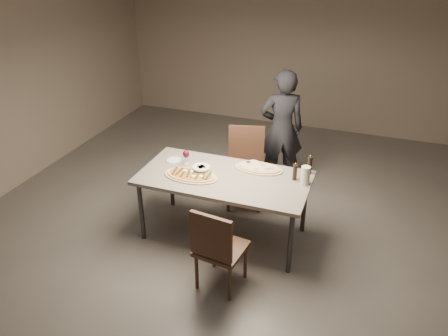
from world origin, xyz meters
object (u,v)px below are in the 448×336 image
(zucchini_pizza, at_px, (191,175))
(carafe, at_px, (305,175))
(ham_pizza, at_px, (259,168))
(bread_basket, at_px, (201,168))
(dining_table, at_px, (224,181))
(chair_near, at_px, (217,246))
(chair_far, at_px, (246,162))
(pepper_mill_left, at_px, (295,172))
(diner, at_px, (281,129))

(zucchini_pizza, xyz_separation_m, carafe, (1.16, 0.26, 0.08))
(ham_pizza, relative_size, bread_basket, 2.68)
(dining_table, distance_m, chair_near, 0.88)
(chair_far, bearing_deg, dining_table, 75.97)
(ham_pizza, distance_m, carafe, 0.56)
(zucchini_pizza, xyz_separation_m, chair_far, (0.32, 0.91, -0.22))
(dining_table, distance_m, zucchini_pizza, 0.36)
(dining_table, bearing_deg, chair_far, 90.12)
(chair_near, xyz_separation_m, chair_far, (-0.23, 1.61, 0.04))
(carafe, xyz_separation_m, chair_far, (-0.83, 0.65, -0.30))
(pepper_mill_left, bearing_deg, zucchini_pizza, -163.53)
(bread_basket, xyz_separation_m, chair_far, (0.26, 0.78, -0.25))
(chair_far, bearing_deg, bread_basket, 57.27)
(bread_basket, height_order, chair_far, chair_far)
(dining_table, xyz_separation_m, chair_far, (-0.00, 0.78, -0.15))
(dining_table, height_order, bread_basket, bread_basket)
(chair_far, bearing_deg, diner, -131.40)
(carafe, bearing_deg, bread_basket, -173.32)
(pepper_mill_left, distance_m, chair_near, 1.17)
(ham_pizza, bearing_deg, chair_near, -108.01)
(zucchini_pizza, bearing_deg, chair_near, -36.01)
(dining_table, xyz_separation_m, chair_near, (0.23, -0.83, -0.19))
(dining_table, bearing_deg, zucchini_pizza, -159.07)
(zucchini_pizza, distance_m, chair_far, 0.99)
(bread_basket, height_order, chair_near, chair_near)
(chair_far, relative_size, diner, 0.61)
(dining_table, distance_m, ham_pizza, 0.42)
(pepper_mill_left, bearing_deg, diner, 109.40)
(dining_table, relative_size, chair_far, 1.85)
(chair_near, bearing_deg, bread_basket, 127.77)
(diner, bearing_deg, zucchini_pizza, 43.98)
(zucchini_pizza, height_order, ham_pizza, zucchini_pizza)
(bread_basket, distance_m, diner, 1.47)
(bread_basket, relative_size, chair_far, 0.20)
(bread_basket, xyz_separation_m, diner, (0.56, 1.36, -0.00))
(pepper_mill_left, distance_m, carafe, 0.13)
(dining_table, xyz_separation_m, zucchini_pizza, (-0.33, -0.12, 0.07))
(chair_far, xyz_separation_m, diner, (0.30, 0.58, 0.25))
(bread_basket, distance_m, carafe, 1.10)
(ham_pizza, xyz_separation_m, chair_far, (-0.30, 0.50, -0.22))
(carafe, relative_size, chair_far, 0.20)
(pepper_mill_left, xyz_separation_m, chair_far, (-0.72, 0.60, -0.30))
(pepper_mill_left, xyz_separation_m, diner, (-0.42, 1.18, -0.05))
(dining_table, relative_size, pepper_mill_left, 9.16)
(bread_basket, relative_size, diner, 0.13)
(chair_near, bearing_deg, diner, 95.55)
(carafe, height_order, diner, diner)
(zucchini_pizza, xyz_separation_m, diner, (0.62, 1.49, 0.02))
(carafe, bearing_deg, pepper_mill_left, 158.58)
(ham_pizza, xyz_separation_m, carafe, (0.53, -0.14, 0.08))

